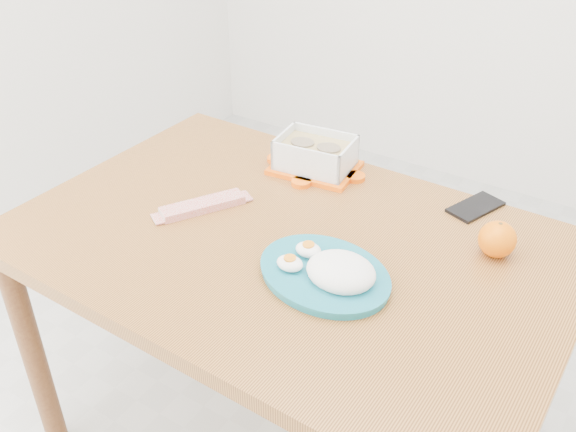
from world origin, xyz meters
The scene contains 6 objects.
dining_table centered at (-0.18, -0.08, 0.66)m, with size 1.29×0.88×0.75m.
food_container centered at (-0.30, 0.23, 0.80)m, with size 0.24×0.20×0.10m.
orange_fruit centered at (0.24, 0.11, 0.79)m, with size 0.08×0.08×0.08m, color orange.
rice_plate centered at (-0.03, -0.16, 0.78)m, with size 0.35×0.35×0.08m.
candy_bar centered at (-0.43, -0.09, 0.76)m, with size 0.21×0.05×0.02m, color #BA1409.
smartphone centered at (0.14, 0.28, 0.75)m, with size 0.07×0.15×0.01m, color black.
Camera 1 is at (0.47, -1.10, 1.60)m, focal length 40.00 mm.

